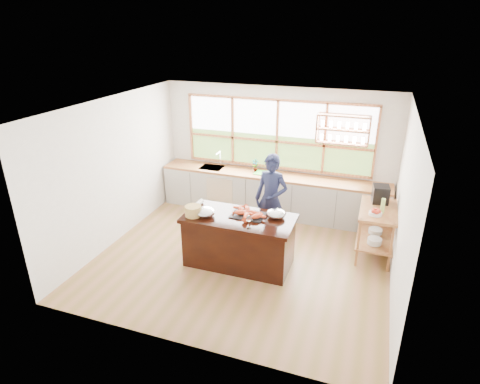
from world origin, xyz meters
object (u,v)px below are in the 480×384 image
at_px(espresso_machine, 381,194).
at_px(wicker_basket, 193,211).
at_px(island, 239,240).
at_px(cook, 271,200).

xyz_separation_m(espresso_machine, wicker_basket, (-2.93, -1.61, -0.07)).
relative_size(island, cook, 1.07).
xyz_separation_m(island, wicker_basket, (-0.74, -0.20, 0.53)).
height_order(cook, espresso_machine, cook).
bearing_deg(espresso_machine, island, -155.09).
height_order(cook, wicker_basket, cook).
bearing_deg(island, cook, 72.16).
distance_m(cook, espresso_machine, 1.96).
relative_size(island, espresso_machine, 5.88).
xyz_separation_m(island, cook, (0.30, 0.93, 0.41)).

